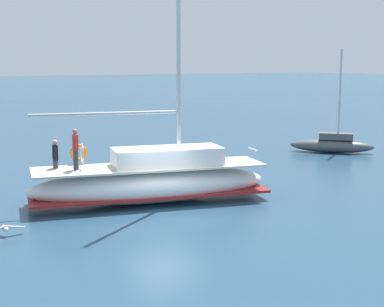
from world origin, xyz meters
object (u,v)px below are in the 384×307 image
Objects in this scene: seagull at (5,228)px; mooring_buoy at (75,173)px; main_sailboat at (152,180)px; moored_catamaran at (332,144)px.

mooring_buoy is (-8.00, 5.61, -0.06)m from seagull.
main_sailboat is 16.36m from moored_catamaran.
mooring_buoy is at bearing -174.77° from main_sailboat.
seagull is at bearing -35.04° from mooring_buoy.
seagull is 1.36× the size of mooring_buoy.
moored_catamaran is 16.25m from mooring_buoy.
mooring_buoy is at bearing -95.53° from moored_catamaran.
mooring_buoy is (-1.56, -16.17, -0.32)m from moored_catamaran.
seagull is at bearing -73.53° from moored_catamaran.
moored_catamaran reaches higher than seagull.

